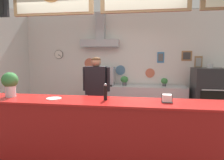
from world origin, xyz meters
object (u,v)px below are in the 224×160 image
at_px(potted_thyme, 124,80).
at_px(basil_vase, 10,83).
at_px(napkin_holder, 167,99).
at_px(condiment_plate, 54,98).
at_px(espresso_machine, 104,76).
at_px(pepper_grinder, 105,92).
at_px(potted_basil, 164,82).
at_px(pizza_oven, 208,97).
at_px(shop_worker, 96,94).
at_px(potted_sage, 94,80).

xyz_separation_m(potted_thyme, basil_vase, (-1.51, -2.58, 0.22)).
bearing_deg(napkin_holder, condiment_plate, -178.65).
xyz_separation_m(napkin_holder, condiment_plate, (-1.61, -0.04, -0.04)).
height_order(espresso_machine, pepper_grinder, espresso_machine).
bearing_deg(espresso_machine, basil_vase, -110.47).
relative_size(potted_thyme, basil_vase, 0.67).
bearing_deg(potted_thyme, potted_basil, 1.35).
distance_m(espresso_machine, napkin_holder, 2.93).
bearing_deg(basil_vase, napkin_holder, -0.24).
relative_size(pizza_oven, basil_vase, 4.02).
relative_size(shop_worker, potted_sage, 6.90).
height_order(pizza_oven, espresso_machine, pizza_oven).
bearing_deg(espresso_machine, potted_sage, 167.66).
relative_size(basil_vase, condiment_plate, 1.75).
height_order(napkin_holder, basil_vase, basil_vase).
relative_size(pepper_grinder, condiment_plate, 1.12).
xyz_separation_m(espresso_machine, napkin_holder, (1.38, -2.59, -0.03)).
bearing_deg(potted_basil, shop_worker, -138.30).
distance_m(espresso_machine, potted_thyme, 0.56).
height_order(potted_basil, potted_sage, potted_sage).
xyz_separation_m(shop_worker, basil_vase, (-1.05, -1.27, 0.37)).
distance_m(napkin_holder, pepper_grinder, 0.85).
bearing_deg(basil_vase, pizza_oven, 33.03).
distance_m(pizza_oven, potted_basil, 1.10).
bearing_deg(basil_vase, espresso_machine, 69.53).
height_order(espresso_machine, napkin_holder, espresso_machine).
distance_m(pizza_oven, shop_worker, 2.74).
relative_size(shop_worker, espresso_machine, 3.04).
distance_m(espresso_machine, condiment_plate, 2.63).
distance_m(shop_worker, basil_vase, 1.69).
height_order(pizza_oven, shop_worker, shop_worker).
bearing_deg(napkin_holder, basil_vase, 179.76).
bearing_deg(condiment_plate, potted_basil, 55.45).
bearing_deg(basil_vase, pepper_grinder, -0.18).
bearing_deg(espresso_machine, pepper_grinder, -78.47).
relative_size(shop_worker, condiment_plate, 7.81).
height_order(potted_basil, basil_vase, basil_vase).
bearing_deg(condiment_plate, shop_worker, 76.15).
distance_m(pizza_oven, pepper_grinder, 3.16).
height_order(pizza_oven, condiment_plate, pizza_oven).
xyz_separation_m(potted_sage, basil_vase, (-0.68, -2.64, 0.23)).
relative_size(pizza_oven, potted_thyme, 6.00).
distance_m(pepper_grinder, condiment_plate, 0.77).
distance_m(potted_thyme, napkin_holder, 2.72).
distance_m(pizza_oven, espresso_machine, 2.66).
relative_size(potted_sage, basil_vase, 0.65).
bearing_deg(pizza_oven, condiment_plate, -140.18).
height_order(potted_sage, pepper_grinder, pepper_grinder).
height_order(espresso_machine, basil_vase, basil_vase).
relative_size(potted_sage, pepper_grinder, 1.01).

